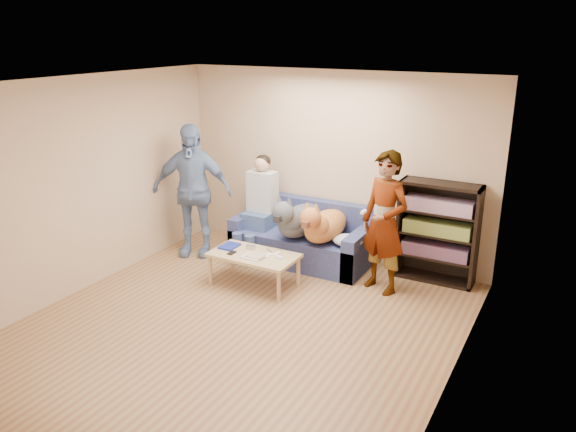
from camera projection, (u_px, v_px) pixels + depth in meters
The scene contains 27 objects.
ground at pixel (235, 330), 6.08m from camera, with size 5.00×5.00×0.00m, color brown.
ceiling at pixel (227, 85), 5.26m from camera, with size 5.00×5.00×0.00m, color white.
wall_back at pixel (333, 166), 7.76m from camera, with size 4.50×4.50×0.00m, color tan.
wall_front at pixel (12, 325), 3.59m from camera, with size 4.50×4.50×0.00m, color tan.
wall_left at pixel (75, 188), 6.69m from camera, with size 5.00×5.00×0.00m, color tan.
wall_right at pixel (457, 257), 4.65m from camera, with size 5.00×5.00×0.00m, color tan.
blanket at pixel (348, 240), 7.26m from camera, with size 0.40×0.34×0.14m, color #ACADB1.
person_standing_right at pixel (385, 223), 6.76m from camera, with size 0.64×0.42×1.76m, color gray.
person_standing_left at pixel (192, 191), 7.87m from camera, with size 1.11×0.46×1.89m, color #7688BD.
held_controller at pixel (364, 212), 6.63m from camera, with size 0.04×0.12×0.03m, color silver.
notebook_blue at pixel (230, 246), 7.25m from camera, with size 0.20×0.26×0.03m, color navy.
papers at pixel (253, 257), 6.92m from camera, with size 0.26×0.20×0.01m, color beige.
magazine at pixel (256, 256), 6.92m from camera, with size 0.22×0.17×0.01m, color #ACA18A.
camera_silver at pixel (251, 247), 7.18m from camera, with size 0.11×0.06×0.05m, color #BCBBC0.
controller_a at pixel (277, 254), 6.98m from camera, with size 0.04×0.13×0.03m, color white.
controller_b at pixel (280, 258), 6.88m from camera, with size 0.09×0.06×0.03m, color white.
headphone_cup_a at pixel (267, 257), 6.92m from camera, with size 0.07×0.07×0.02m, color white.
headphone_cup_b at pixel (270, 254), 6.99m from camera, with size 0.07×0.07×0.02m, color white.
pen_orange at pixel (246, 258), 6.91m from camera, with size 0.01×0.01×0.14m, color orange.
pen_black at pixel (269, 251), 7.13m from camera, with size 0.01×0.01×0.14m, color black.
wallet at pixel (232, 253), 7.04m from camera, with size 0.07×0.12×0.01m, color black.
sofa at pixel (303, 241), 7.85m from camera, with size 1.90×0.85×0.82m.
person_seated at pixel (259, 203), 7.88m from camera, with size 0.40×0.73×1.47m.
dog_gray at pixel (298, 219), 7.54m from camera, with size 0.47×1.28×0.68m.
dog_tan at pixel (323, 225), 7.36m from camera, with size 0.44×1.18×0.64m.
coffee_table at pixel (254, 257), 7.05m from camera, with size 1.10×0.60×0.42m.
bookshelf at pixel (438, 230), 7.11m from camera, with size 1.00×0.34×1.30m.
Camera 1 is at (3.07, -4.45, 3.09)m, focal length 35.00 mm.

